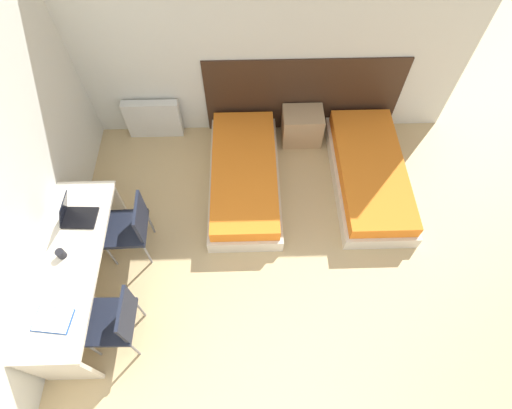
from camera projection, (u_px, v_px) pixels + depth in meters
wall_back at (252, 41)px, 4.44m from camera, size 5.15×0.05×2.70m
wall_left at (14, 179)px, 3.44m from camera, size 0.05×4.62×2.70m
headboard_panel at (303, 96)px, 5.10m from camera, size 2.50×0.03×1.12m
bed_near_window at (244, 176)px, 4.90m from camera, size 0.85×1.88×0.37m
bed_near_door at (369, 174)px, 4.92m from camera, size 0.85×1.88×0.37m
nightstand at (302, 126)px, 5.26m from camera, size 0.52×0.38×0.47m
radiator at (153, 119)px, 5.27m from camera, size 0.72×0.12×0.57m
desk at (74, 268)px, 3.84m from camera, size 0.60×1.81×0.74m
chair_near_laptop at (130, 226)px, 4.16m from camera, size 0.46×0.46×0.87m
chair_near_notebook at (115, 320)px, 3.64m from camera, size 0.45×0.45×0.87m
laptop at (74, 215)px, 3.88m from camera, size 0.34×0.26×0.32m
open_notebook at (53, 320)px, 3.40m from camera, size 0.35×0.26×0.02m
mug at (61, 254)px, 3.68m from camera, size 0.08×0.08×0.09m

